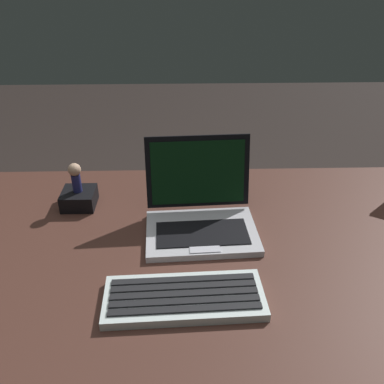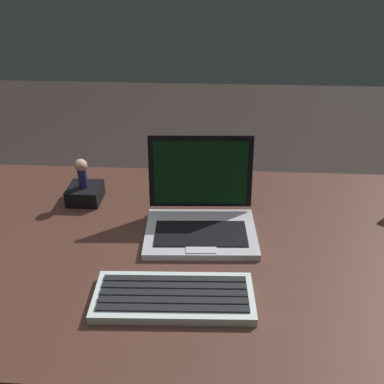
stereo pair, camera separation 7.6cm
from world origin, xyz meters
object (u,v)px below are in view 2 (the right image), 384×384
at_px(laptop_front, 201,213).
at_px(figurine_stand, 85,193).
at_px(figurine, 82,171).
at_px(external_keyboard, 174,297).

xyz_separation_m(laptop_front, figurine_stand, (-0.35, 0.12, -0.02)).
height_order(figurine_stand, figurine, figurine).
bearing_deg(laptop_front, figurine, 160.78).
bearing_deg(laptop_front, figurine_stand, 160.78).
bearing_deg(external_keyboard, figurine, 127.68).
xyz_separation_m(figurine_stand, figurine, (0.00, -0.00, 0.08)).
distance_m(external_keyboard, figurine_stand, 0.49).
height_order(laptop_front, external_keyboard, laptop_front).
height_order(laptop_front, figurine_stand, laptop_front).
xyz_separation_m(laptop_front, external_keyboard, (-0.05, -0.27, -0.04)).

